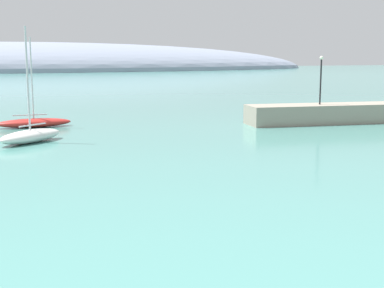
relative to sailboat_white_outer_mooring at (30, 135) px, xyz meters
name	(u,v)px	position (x,y,z in m)	size (l,w,h in m)	color
breakwater_rocks	(352,113)	(31.89, 0.09, 0.38)	(22.17, 3.72, 1.93)	gray
distant_ridge	(33,70)	(28.27, 218.40, -0.58)	(293.73, 87.73, 26.29)	gray
sailboat_white_outer_mooring	(30,135)	(0.00, 0.00, 0.00)	(6.02, 5.10, 9.01)	white
sailboat_red_end_of_line	(34,122)	(1.48, 9.28, -0.09)	(7.02, 2.07, 8.49)	red
harbor_lamp_post	(321,75)	(28.17, 0.57, 4.28)	(0.36, 0.36, 4.81)	black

